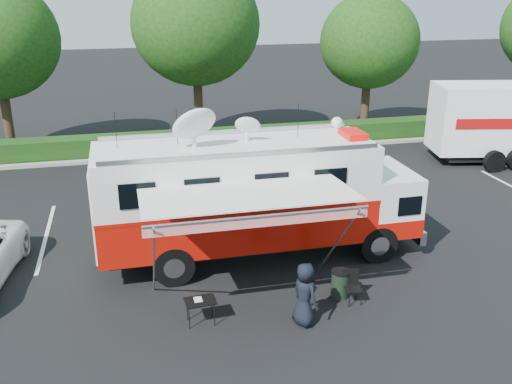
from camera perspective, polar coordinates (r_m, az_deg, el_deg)
ground_plane at (r=17.49m, az=0.38°, el=-6.41°), size 120.00×120.00×0.00m
back_border at (r=28.63m, az=-3.62°, el=14.55°), size 60.00×6.14×8.87m
stall_lines at (r=20.06m, az=-3.04°, el=-2.78°), size 24.12×5.50×0.01m
command_truck at (r=16.68m, az=0.12°, el=-0.43°), size 9.51×2.62×4.57m
awning at (r=13.68m, az=-0.70°, el=-0.78°), size 5.19×2.68×3.13m
person at (r=14.36m, az=4.80°, el=-12.96°), size 0.77×0.93×1.62m
folding_table at (r=14.09m, az=-5.59°, el=-10.89°), size 0.78×0.58×0.64m
folding_chair at (r=15.16m, az=9.58°, el=-8.99°), size 0.48×0.50×0.88m
trash_bin at (r=15.37m, az=8.40°, el=-9.05°), size 0.51×0.51×0.76m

